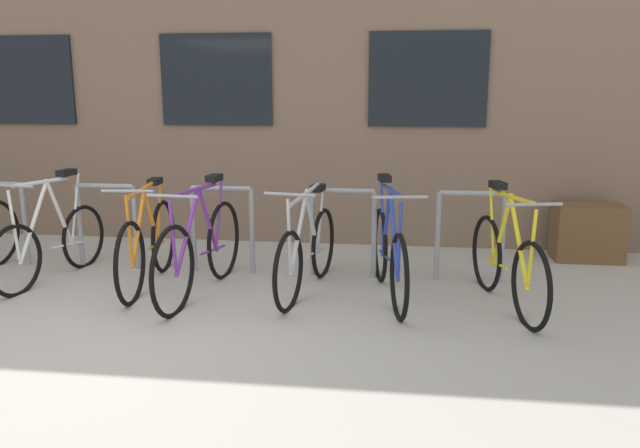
# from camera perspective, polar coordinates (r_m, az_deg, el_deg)

# --- Properties ---
(ground_plane) EXTENTS (42.00, 42.00, 0.00)m
(ground_plane) POSITION_cam_1_polar(r_m,az_deg,el_deg) (4.83, -19.66, -10.31)
(ground_plane) COLOR #B2ADA0
(storefront_building) EXTENTS (28.00, 7.33, 4.85)m
(storefront_building) POSITION_cam_1_polar(r_m,az_deg,el_deg) (11.02, -3.91, 15.45)
(storefront_building) COLOR #7A604C
(storefront_building) RESTS_ON ground
(bike_rack) EXTENTS (6.65, 0.05, 0.87)m
(bike_rack) POSITION_cam_1_polar(r_m,az_deg,el_deg) (6.42, -14.07, 0.53)
(bike_rack) COLOR gray
(bike_rack) RESTS_ON ground
(bicycle_silver) EXTENTS (0.45, 1.68, 0.99)m
(bicycle_silver) POSITION_cam_1_polar(r_m,az_deg,el_deg) (5.60, -1.17, -2.46)
(bicycle_silver) COLOR black
(bicycle_silver) RESTS_ON ground
(bicycle_purple) EXTENTS (0.44, 1.84, 1.05)m
(bicycle_purple) POSITION_cam_1_polar(r_m,az_deg,el_deg) (5.62, -10.84, -2.29)
(bicycle_purple) COLOR black
(bicycle_purple) RESTS_ON ground
(bicycle_orange) EXTENTS (0.44, 1.72, 0.99)m
(bicycle_orange) POSITION_cam_1_polar(r_m,az_deg,el_deg) (5.99, -15.44, -1.78)
(bicycle_orange) COLOR black
(bicycle_orange) RESTS_ON ground
(bicycle_white) EXTENTS (0.44, 1.60, 1.05)m
(bicycle_white) POSITION_cam_1_polar(r_m,az_deg,el_deg) (6.48, -23.31, -1.48)
(bicycle_white) COLOR black
(bicycle_white) RESTS_ON ground
(bicycle_yellow) EXTENTS (0.51, 1.64, 1.04)m
(bicycle_yellow) POSITION_cam_1_polar(r_m,az_deg,el_deg) (5.44, 16.70, -3.35)
(bicycle_yellow) COLOR black
(bicycle_yellow) RESTS_ON ground
(bicycle_blue) EXTENTS (0.48, 1.72, 1.06)m
(bicycle_blue) POSITION_cam_1_polar(r_m,az_deg,el_deg) (5.48, 6.31, -2.71)
(bicycle_blue) COLOR black
(bicycle_blue) RESTS_ON ground
(planter_box) EXTENTS (0.70, 0.44, 0.60)m
(planter_box) POSITION_cam_1_polar(r_m,az_deg,el_deg) (7.25, 23.24, -0.69)
(planter_box) COLOR brown
(planter_box) RESTS_ON ground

